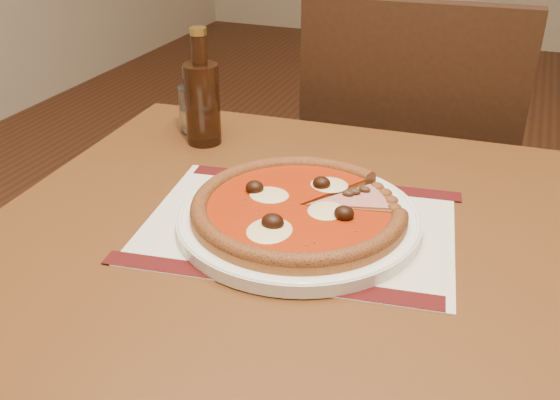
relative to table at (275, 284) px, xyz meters
The scene contains 8 objects.
table is the anchor object (origin of this frame).
chair_far 0.66m from the table, 83.31° to the left, with size 0.48×0.48×0.97m.
placemat 0.11m from the table, 17.05° to the left, with size 0.42×0.30×0.00m, color beige.
plate 0.12m from the table, 17.05° to the left, with size 0.34×0.34×0.02m, color white.
pizza 0.14m from the table, 17.10° to the left, with size 0.30×0.30×0.04m.
ham_slice 0.18m from the table, 33.64° to the left, with size 0.12×0.11×0.02m.
water_glass 0.41m from the table, 133.97° to the left, with size 0.07×0.07×0.08m, color white.
bottle 0.37m from the table, 135.16° to the left, with size 0.06×0.06×0.21m.
Camera 1 is at (0.00, -1.85, 1.20)m, focal length 40.00 mm.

